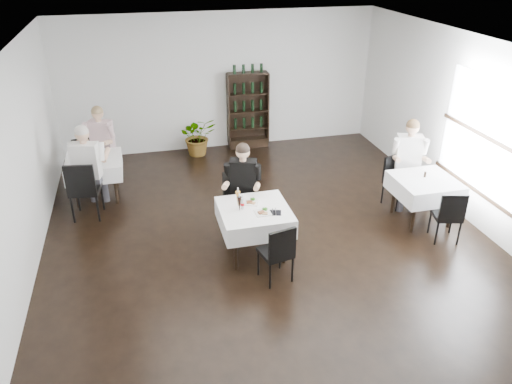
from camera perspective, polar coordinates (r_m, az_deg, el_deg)
room_shell at (r=7.12m, az=2.15°, el=3.53°), size 9.00×9.00×9.00m
window_right at (r=8.68m, az=24.94°, el=5.39°), size 0.06×2.30×1.85m
wine_shelf at (r=11.41m, az=-0.92°, el=9.21°), size 0.90×0.28×1.75m
main_table at (r=7.45m, az=-0.19°, el=-2.90°), size 1.03×1.03×0.77m
left_table at (r=9.57m, az=-17.99°, el=2.79°), size 0.98×0.98×0.77m
right_table at (r=8.80m, az=18.68°, el=0.52°), size 0.98×0.98×0.77m
potted_tree at (r=11.16m, az=-6.64°, el=6.38°), size 0.85×0.75×0.87m
main_chair_far at (r=8.02m, az=-1.80°, el=-0.73°), size 0.58×0.58×1.05m
main_chair_near at (r=6.89m, az=2.55°, el=-6.71°), size 0.49×0.49×0.89m
left_chair_far at (r=10.13m, az=-18.68°, el=3.53°), size 0.55×0.56×0.95m
left_chair_near at (r=8.86m, az=-19.12°, el=0.54°), size 0.55×0.56×1.06m
right_chair_far at (r=9.27m, az=15.69°, el=1.62°), size 0.52×0.53×0.90m
right_chair_near at (r=8.34m, az=21.18°, el=-2.30°), size 0.49×0.49×0.89m
diner_main at (r=7.89m, az=-1.54°, el=1.08°), size 0.65×0.69×1.53m
diner_left_far at (r=10.04m, az=-17.45°, el=5.71°), size 0.68×0.72×1.54m
diner_left_near at (r=9.00m, az=-18.65°, el=3.34°), size 0.67×0.70×1.61m
diner_right_far at (r=9.16m, az=17.11°, el=3.87°), size 0.68×0.72×1.58m
plate_far at (r=7.52m, az=-0.57°, el=-1.14°), size 0.28×0.28×0.07m
plate_near at (r=7.24m, az=0.82°, el=-2.32°), size 0.23×0.23×0.07m
pilsner_dark at (r=7.26m, az=-1.91°, el=-1.37°), size 0.07×0.07×0.29m
pilsner_lager at (r=7.36m, az=-2.07°, el=-0.82°), size 0.07×0.07×0.32m
coke_bottle at (r=7.33m, az=-1.56°, el=-1.31°), size 0.06×0.06×0.22m
napkin_cutlery at (r=7.26m, az=2.08°, el=-2.35°), size 0.24×0.22×0.02m
pepper_mill at (r=8.79m, az=18.76°, el=1.91°), size 0.05×0.05×0.09m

